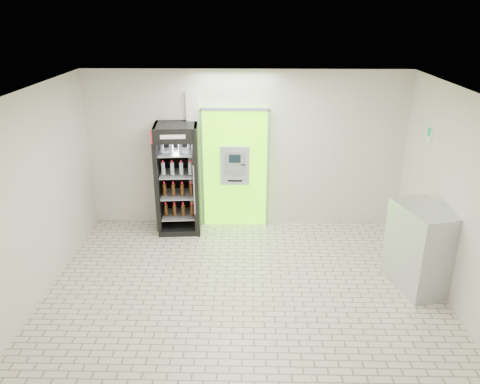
{
  "coord_description": "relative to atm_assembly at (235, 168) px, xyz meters",
  "views": [
    {
      "loc": [
        0.07,
        -6.04,
        4.03
      ],
      "look_at": [
        -0.08,
        1.2,
        1.15
      ],
      "focal_mm": 35.0,
      "sensor_mm": 36.0,
      "label": 1
    }
  ],
  "objects": [
    {
      "name": "exit_sign",
      "position": [
        3.19,
        -1.01,
        0.95
      ],
      "size": [
        0.02,
        0.22,
        0.26
      ],
      "color": "white",
      "rests_on": "room_shell"
    },
    {
      "name": "room_shell",
      "position": [
        0.2,
        -2.41,
        0.67
      ],
      "size": [
        6.0,
        6.0,
        6.0
      ],
      "color": "beige",
      "rests_on": "ground"
    },
    {
      "name": "pillar",
      "position": [
        -0.78,
        0.04,
        0.13
      ],
      "size": [
        0.22,
        0.11,
        2.6
      ],
      "color": "silver",
      "rests_on": "ground"
    },
    {
      "name": "ground",
      "position": [
        0.2,
        -2.41,
        -1.17
      ],
      "size": [
        6.0,
        6.0,
        0.0
      ],
      "primitive_type": "plane",
      "color": "beige",
      "rests_on": "ground"
    },
    {
      "name": "beverage_cooler",
      "position": [
        -1.06,
        -0.26,
        -0.18
      ],
      "size": [
        0.83,
        0.77,
        2.07
      ],
      "rotation": [
        0.0,
        0.0,
        0.09
      ],
      "color": "black",
      "rests_on": "ground"
    },
    {
      "name": "steel_cabinet",
      "position": [
        2.86,
        -2.19,
        -0.51
      ],
      "size": [
        0.91,
        1.12,
        1.31
      ],
      "rotation": [
        0.0,
        0.0,
        0.27
      ],
      "color": "#B3B6BB",
      "rests_on": "ground"
    },
    {
      "name": "atm_assembly",
      "position": [
        0.0,
        0.0,
        0.0
      ],
      "size": [
        1.3,
        0.24,
        2.33
      ],
      "color": "#66EC07",
      "rests_on": "ground"
    }
  ]
}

